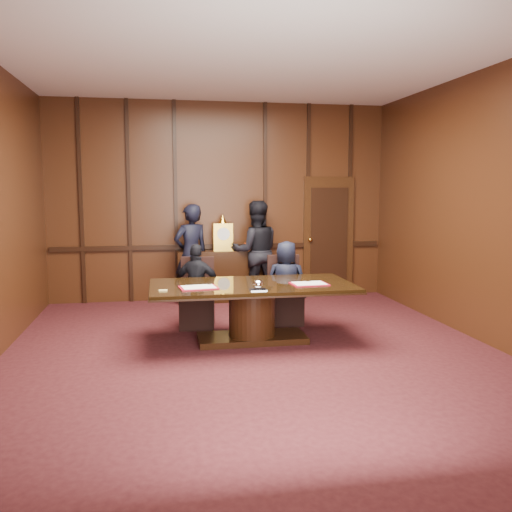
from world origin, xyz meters
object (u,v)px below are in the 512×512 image
(signatory_left, at_px, (197,286))
(signatory_right, at_px, (286,283))
(sideboard, at_px, (223,274))
(witness_left, at_px, (191,254))
(witness_right, at_px, (256,251))
(conference_table, at_px, (252,303))

(signatory_left, xyz_separation_m, signatory_right, (1.30, 0.00, 0.01))
(sideboard, height_order, witness_left, witness_left)
(signatory_right, xyz_separation_m, witness_right, (-0.15, 1.68, 0.27))
(signatory_left, height_order, witness_left, witness_left)
(conference_table, relative_size, witness_right, 1.48)
(signatory_right, height_order, witness_right, witness_right)
(sideboard, distance_m, signatory_right, 1.97)
(signatory_right, distance_m, witness_left, 2.12)
(sideboard, relative_size, signatory_left, 1.32)
(sideboard, height_order, signatory_right, sideboard)
(signatory_right, bearing_deg, signatory_left, 17.36)
(signatory_left, bearing_deg, conference_table, 145.59)
(conference_table, xyz_separation_m, signatory_left, (-0.65, 0.80, 0.10))
(witness_left, bearing_deg, signatory_left, 66.00)
(sideboard, bearing_deg, witness_right, -15.97)
(conference_table, xyz_separation_m, witness_right, (0.50, 2.48, 0.38))
(sideboard, distance_m, witness_left, 0.70)
(signatory_right, bearing_deg, witness_right, -67.48)
(conference_table, bearing_deg, witness_right, 78.61)
(sideboard, xyz_separation_m, signatory_right, (0.71, -1.84, 0.13))
(conference_table, relative_size, witness_left, 1.52)
(signatory_left, distance_m, witness_left, 1.70)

